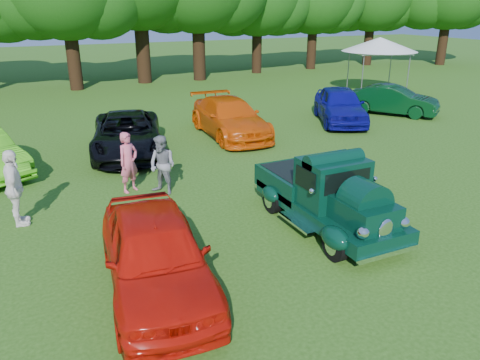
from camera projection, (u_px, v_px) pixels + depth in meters
name	position (u px, v px, depth m)	size (l,w,h in m)	color
ground	(298.00, 243.00, 10.35)	(120.00, 120.00, 0.00)	#275012
hero_pickup	(326.00, 196.00, 10.94)	(2.04, 4.39, 1.71)	black
red_convertible	(156.00, 253.00, 8.40)	(1.78, 4.41, 1.50)	red
back_car_black	(127.00, 134.00, 16.35)	(2.34, 5.07, 1.41)	black
back_car_orange	(230.00, 118.00, 18.60)	(2.06, 5.06, 1.47)	#D84C07
back_car_blue	(340.00, 105.00, 20.72)	(1.85, 4.60, 1.57)	#0C0B7C
back_car_green	(393.00, 100.00, 22.33)	(1.45, 4.14, 1.37)	black
spectator_pink	(129.00, 162.00, 12.94)	(0.62, 0.41, 1.71)	#D75872
spectator_grey	(162.00, 165.00, 12.79)	(0.80, 0.62, 1.65)	gray
spectator_white	(14.00, 188.00, 10.89)	(1.09, 0.45, 1.86)	white
canopy_tent	(380.00, 45.00, 26.89)	(5.53, 5.53, 3.22)	silver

